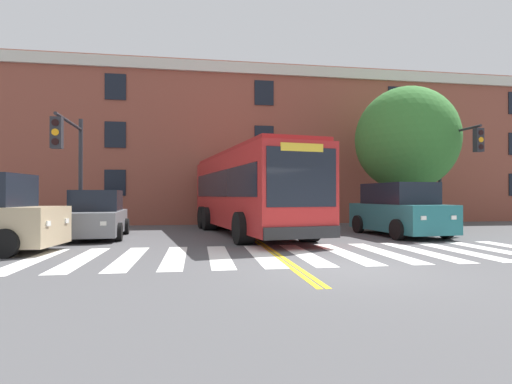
# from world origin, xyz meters

# --- Properties ---
(ground_plane) EXTENTS (120.00, 120.00, 0.00)m
(ground_plane) POSITION_xyz_m (0.00, 0.00, 0.00)
(ground_plane) COLOR #4C4C4F
(crosswalk) EXTENTS (14.52, 4.28, 0.01)m
(crosswalk) POSITION_xyz_m (-0.26, 2.09, 0.00)
(crosswalk) COLOR white
(crosswalk) RESTS_ON ground
(lane_line_yellow_inner) EXTENTS (0.12, 36.00, 0.01)m
(lane_line_yellow_inner) POSITION_xyz_m (-1.12, 16.09, 0.00)
(lane_line_yellow_inner) COLOR gold
(lane_line_yellow_inner) RESTS_ON ground
(lane_line_yellow_outer) EXTENTS (0.12, 36.00, 0.01)m
(lane_line_yellow_outer) POSITION_xyz_m (-0.96, 16.09, 0.00)
(lane_line_yellow_outer) COLOR gold
(lane_line_yellow_outer) RESTS_ON ground
(city_bus) EXTENTS (4.13, 11.00, 3.41)m
(city_bus) POSITION_xyz_m (-0.98, 8.03, 1.81)
(city_bus) COLOR #B22323
(city_bus) RESTS_ON ground
(car_grey_near_lane) EXTENTS (2.34, 4.34, 1.81)m
(car_grey_near_lane) POSITION_xyz_m (-6.90, 7.43, 0.82)
(car_grey_near_lane) COLOR slate
(car_grey_near_lane) RESTS_ON ground
(car_teal_far_lane) EXTENTS (2.57, 4.82, 2.12)m
(car_teal_far_lane) POSITION_xyz_m (4.93, 6.46, 1.01)
(car_teal_far_lane) COLOR #236B70
(car_teal_far_lane) RESTS_ON ground
(car_red_behind_bus) EXTENTS (2.72, 5.30, 2.26)m
(car_red_behind_bus) POSITION_xyz_m (-0.48, 18.56, 1.07)
(car_red_behind_bus) COLOR #AD1E1E
(car_red_behind_bus) RESTS_ON ground
(traffic_light_near_corner) EXTENTS (0.35, 2.85, 4.92)m
(traffic_light_near_corner) POSITION_xyz_m (8.66, 8.09, 3.31)
(traffic_light_near_corner) COLOR #28282D
(traffic_light_near_corner) RESTS_ON ground
(traffic_light_far_corner) EXTENTS (0.35, 3.29, 4.62)m
(traffic_light_far_corner) POSITION_xyz_m (-7.60, 6.60, 3.10)
(traffic_light_far_corner) COLOR #28282D
(traffic_light_far_corner) RESTS_ON ground
(street_tree_curbside_large) EXTENTS (6.79, 6.79, 7.03)m
(street_tree_curbside_large) POSITION_xyz_m (7.23, 9.91, 4.41)
(street_tree_curbside_large) COLOR brown
(street_tree_curbside_large) RESTS_ON ground
(building_facade) EXTENTS (40.57, 6.45, 9.21)m
(building_facade) POSITION_xyz_m (0.73, 16.93, 4.61)
(building_facade) COLOR brown
(building_facade) RESTS_ON ground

